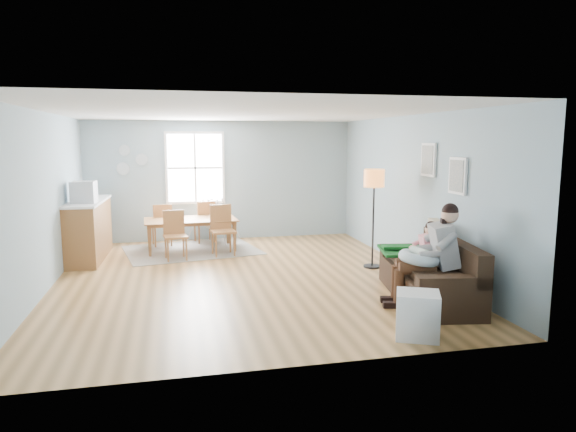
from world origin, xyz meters
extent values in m
cube|color=olive|center=(0.00, 0.00, -0.04)|extent=(8.40, 9.40, 0.08)
cube|color=silver|center=(0.00, 0.00, 3.00)|extent=(8.40, 9.40, 0.60)
cube|color=#93B0C0|center=(0.00, 4.66, 1.35)|extent=(8.40, 0.08, 3.90)
cube|color=#93B0C0|center=(0.00, -4.66, 1.35)|extent=(8.40, 0.08, 3.90)
cube|color=#93B0C0|center=(4.16, 0.00, 1.35)|extent=(0.08, 9.40, 3.90)
cube|color=white|center=(-0.60, 3.47, 1.65)|extent=(1.32, 0.06, 1.62)
cube|color=white|center=(-0.60, 3.44, 1.65)|extent=(1.20, 0.02, 1.50)
cube|color=white|center=(-0.60, 3.43, 1.65)|extent=(1.20, 0.03, 0.04)
cube|color=white|center=(-0.60, 3.43, 1.65)|extent=(0.04, 0.03, 1.50)
cube|color=white|center=(2.97, -1.50, 1.75)|extent=(0.04, 0.44, 0.54)
cube|color=slate|center=(2.94, -1.50, 1.75)|extent=(0.01, 0.36, 0.46)
cube|color=white|center=(2.97, -0.60, 1.95)|extent=(0.04, 0.44, 0.54)
cube|color=slate|center=(2.94, -0.60, 1.95)|extent=(0.01, 0.36, 0.46)
cylinder|color=#8FA0AC|center=(-2.10, 3.47, 2.05)|extent=(0.24, 0.02, 0.24)
cylinder|color=#8FA0AC|center=(-1.75, 3.47, 1.85)|extent=(0.26, 0.02, 0.26)
cylinder|color=#8FA0AC|center=(-2.15, 3.47, 1.65)|extent=(0.28, 0.02, 0.28)
cube|color=black|center=(2.44, -1.72, 0.21)|extent=(1.27, 2.27, 0.43)
cube|color=black|center=(2.79, -1.78, 0.65)|extent=(0.57, 2.15, 0.44)
cube|color=black|center=(2.27, -2.68, 0.51)|extent=(0.94, 0.36, 0.16)
cube|color=black|center=(2.61, -0.76, 0.51)|extent=(0.94, 0.36, 0.16)
cube|color=#12521F|center=(2.54, -1.01, 0.55)|extent=(1.14, 1.02, 0.04)
cube|color=#BFAD92|center=(2.82, -1.22, 0.79)|extent=(0.28, 0.54, 0.52)
cube|color=gray|center=(2.48, -2.05, 0.85)|extent=(0.47, 0.54, 0.63)
sphere|color=#DBA486|center=(2.54, -2.07, 1.27)|extent=(0.23, 0.23, 0.23)
sphere|color=black|center=(2.54, -2.07, 1.32)|extent=(0.22, 0.22, 0.22)
cylinder|color=#3C2216|center=(2.08, -2.07, 0.55)|extent=(0.51, 0.28, 0.17)
cylinder|color=#3C2216|center=(2.14, -1.85, 0.55)|extent=(0.51, 0.28, 0.17)
cylinder|color=#3C2216|center=(1.86, -2.01, 0.27)|extent=(0.14, 0.14, 0.53)
cylinder|color=#3C2216|center=(1.91, -1.79, 0.27)|extent=(0.14, 0.14, 0.53)
cube|color=black|center=(1.78, -1.99, 0.04)|extent=(0.27, 0.16, 0.08)
cube|color=black|center=(1.83, -1.77, 0.04)|extent=(0.27, 0.16, 0.08)
torus|color=#C5E5F6|center=(2.15, -1.98, 0.68)|extent=(0.69, 0.67, 0.23)
cylinder|color=silver|center=(2.15, -1.98, 0.75)|extent=(0.19, 0.32, 0.13)
sphere|color=#DBA486|center=(2.14, -1.82, 0.77)|extent=(0.11, 0.11, 0.11)
cube|color=white|center=(2.53, -1.53, 0.72)|extent=(0.28, 0.31, 0.38)
sphere|color=#DBA486|center=(2.56, -1.53, 0.98)|extent=(0.18, 0.18, 0.18)
sphere|color=black|center=(2.56, -1.53, 1.01)|extent=(0.17, 0.17, 0.17)
cylinder|color=#E63887|center=(2.27, -1.56, 0.55)|extent=(0.32, 0.14, 0.09)
cylinder|color=#E63887|center=(2.29, -1.42, 0.55)|extent=(0.32, 0.14, 0.09)
cylinder|color=#E63887|center=(2.12, -1.54, 0.37)|extent=(0.08, 0.08, 0.31)
cylinder|color=#E63887|center=(2.15, -1.39, 0.37)|extent=(0.08, 0.08, 0.31)
cylinder|color=black|center=(2.36, 0.18, 0.02)|extent=(0.31, 0.31, 0.03)
cylinder|color=black|center=(2.36, 0.18, 0.77)|extent=(0.03, 0.03, 1.55)
cylinder|color=orange|center=(2.36, 0.18, 1.61)|extent=(0.35, 0.35, 0.31)
cube|color=white|center=(1.61, -3.04, 0.27)|extent=(0.62, 0.59, 0.53)
cube|color=black|center=(1.42, -2.95, 0.27)|extent=(0.18, 0.34, 0.43)
cube|color=gray|center=(-0.76, 2.35, 0.01)|extent=(2.93, 2.44, 0.01)
imported|color=brown|center=(-0.76, 2.35, 0.33)|extent=(1.92, 1.14, 0.66)
cube|color=olive|center=(-1.08, 1.54, 0.45)|extent=(0.48, 0.48, 0.04)
cube|color=olive|center=(-1.11, 1.73, 0.70)|extent=(0.40, 0.10, 0.46)
cylinder|color=olive|center=(-1.23, 1.35, 0.23)|extent=(0.04, 0.04, 0.45)
cylinder|color=olive|center=(-0.89, 1.40, 0.23)|extent=(0.04, 0.04, 0.45)
cylinder|color=olive|center=(-1.27, 1.69, 0.23)|extent=(0.04, 0.04, 0.45)
cylinder|color=olive|center=(-0.93, 1.74, 0.23)|extent=(0.04, 0.04, 0.45)
cube|color=olive|center=(-0.16, 1.73, 0.48)|extent=(0.50, 0.50, 0.04)
cube|color=olive|center=(-0.19, 1.93, 0.75)|extent=(0.43, 0.09, 0.49)
cylinder|color=olive|center=(-0.32, 1.52, 0.24)|extent=(0.04, 0.04, 0.48)
cylinder|color=olive|center=(0.04, 1.57, 0.24)|extent=(0.04, 0.04, 0.48)
cylinder|color=olive|center=(-0.36, 1.89, 0.24)|extent=(0.04, 0.04, 0.48)
cylinder|color=olive|center=(0.00, 1.93, 0.24)|extent=(0.04, 0.04, 0.48)
cube|color=olive|center=(-1.36, 2.97, 0.45)|extent=(0.48, 0.48, 0.04)
cube|color=olive|center=(-1.33, 2.79, 0.69)|extent=(0.40, 0.11, 0.46)
cylinder|color=olive|center=(-1.23, 3.17, 0.22)|extent=(0.04, 0.04, 0.45)
cylinder|color=olive|center=(-1.56, 3.11, 0.22)|extent=(0.04, 0.04, 0.45)
cylinder|color=olive|center=(-1.17, 2.84, 0.22)|extent=(0.04, 0.04, 0.45)
cylinder|color=olive|center=(-1.50, 2.78, 0.22)|extent=(0.04, 0.04, 0.45)
cube|color=olive|center=(-0.44, 3.16, 0.46)|extent=(0.51, 0.51, 0.04)
cube|color=olive|center=(-0.40, 2.97, 0.71)|extent=(0.40, 0.13, 0.47)
cylinder|color=olive|center=(-0.31, 3.36, 0.23)|extent=(0.04, 0.04, 0.46)
cylinder|color=olive|center=(-0.65, 3.29, 0.23)|extent=(0.04, 0.04, 0.46)
cylinder|color=olive|center=(-0.24, 3.02, 0.23)|extent=(0.04, 0.04, 0.46)
cylinder|color=olive|center=(-0.57, 2.95, 0.23)|extent=(0.04, 0.04, 0.46)
cube|color=brown|center=(-2.70, 2.03, 0.55)|extent=(0.61, 2.00, 1.10)
cube|color=white|center=(-2.70, 2.03, 1.11)|extent=(0.66, 2.04, 0.04)
cube|color=silver|center=(-2.69, 1.64, 1.33)|extent=(0.44, 0.42, 0.39)
cube|color=black|center=(-2.89, 1.65, 1.33)|extent=(0.04, 0.32, 0.28)
cylinder|color=silver|center=(-0.25, 3.10, 0.98)|extent=(0.27, 0.52, 0.04)
ellipsoid|color=beige|center=(-0.25, 3.10, 0.42)|extent=(0.40, 0.40, 0.25)
cylinder|color=silver|center=(-0.25, 3.10, 0.70)|extent=(0.01, 0.01, 0.45)
cylinder|color=silver|center=(-0.67, 2.95, 0.50)|extent=(0.46, 0.21, 0.98)
cylinder|color=silver|center=(-0.10, 2.69, 0.50)|extent=(0.19, 0.46, 0.98)
cylinder|color=silver|center=(-0.40, 3.51, 0.50)|extent=(0.19, 0.46, 0.98)
cylinder|color=silver|center=(0.16, 3.25, 0.50)|extent=(0.46, 0.21, 0.98)
camera|label=1|loc=(-1.09, -8.26, 2.26)|focal=32.00mm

